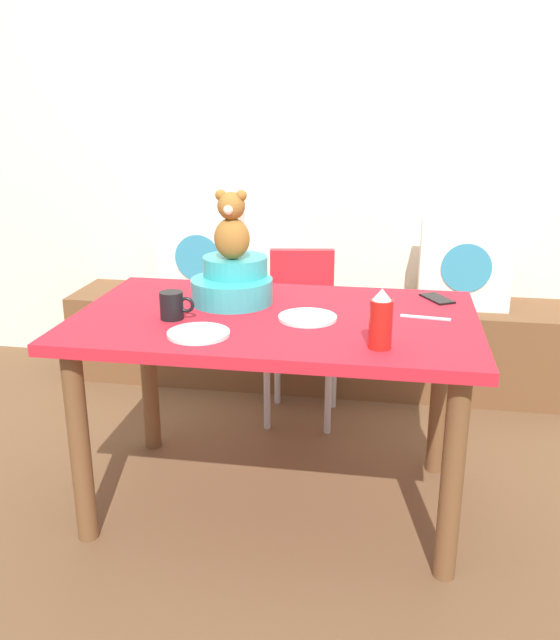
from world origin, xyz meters
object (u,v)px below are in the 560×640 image
pillow_floral_left (202,255)px  highchair (302,313)px  pillow_floral_right (465,265)px  cell_phone (437,299)px  teddy_bear (232,227)px  dinner_plate_near (199,333)px  dinner_plate_far (308,318)px  infant_seat_teal (233,282)px  ketchup_bottle (381,320)px  coffee_mug (172,305)px  dining_table (275,343)px  book_stack (272,293)px

pillow_floral_left → highchair: bearing=-35.1°
pillow_floral_right → cell_phone: (-0.18, -0.86, 0.06)m
highchair → teddy_bear: teddy_bear is taller
dinner_plate_near → dinner_plate_far: 0.39m
pillow_floral_left → infant_seat_teal: (0.41, -1.01, 0.13)m
ketchup_bottle → coffee_mug: (-0.70, 0.17, -0.04)m
dining_table → cell_phone: size_ratio=9.65×
pillow_floral_left → infant_seat_teal: size_ratio=1.33×
teddy_bear → dinner_plate_far: bearing=-29.9°
highchair → infant_seat_teal: infant_seat_teal is taller
cell_phone → dinner_plate_far: bearing=-174.2°
book_stack → ketchup_bottle: (0.59, -1.44, 0.34)m
dinner_plate_near → ketchup_bottle: bearing=-2.0°
pillow_floral_right → teddy_bear: bearing=-132.8°
dining_table → pillow_floral_right: bearing=57.0°
highchair → cell_phone: (0.57, -0.44, 0.22)m
infant_seat_teal → dinner_plate_far: infant_seat_teal is taller
coffee_mug → dinner_plate_far: (0.45, 0.07, -0.04)m
coffee_mug → cell_phone: 0.98m
ketchup_bottle → coffee_mug: ketchup_bottle is taller
teddy_bear → dinner_plate_far: size_ratio=1.25×
infant_seat_teal → teddy_bear: (0.00, -0.00, 0.21)m
book_stack → teddy_bear: size_ratio=0.80×
book_stack → coffee_mug: bearing=-95.2°
pillow_floral_right → ketchup_bottle: 1.48m
book_stack → cell_phone: 1.21m
infant_seat_teal → ketchup_bottle: (0.55, -0.41, 0.02)m
pillow_floral_left → dining_table: 1.30m
teddy_bear → coffee_mug: teddy_bear is taller
coffee_mug → cell_phone: (0.90, 0.39, -0.04)m
pillow_floral_left → highchair: pillow_floral_left is taller
infant_seat_teal → pillow_floral_left: bearing=112.2°
ketchup_bottle → highchair: bearing=110.2°
dinner_plate_near → pillow_floral_right: bearing=55.8°
dining_table → infant_seat_teal: size_ratio=4.21×
pillow_floral_left → book_stack: 0.42m
dining_table → teddy_bear: 0.45m
ketchup_bottle → dinner_plate_near: ketchup_bottle is taller
highchair → cell_phone: bearing=-38.0°
pillow_floral_left → cell_phone: 1.44m
dinner_plate_far → ketchup_bottle: bearing=-44.0°
pillow_floral_left → ketchup_bottle: size_ratio=2.38×
pillow_floral_right → dining_table: bearing=-123.0°
infant_seat_teal → coffee_mug: bearing=-122.1°
pillow_floral_right → dinner_plate_far: (-0.63, -1.18, 0.07)m
ketchup_bottle → infant_seat_teal: bearing=143.0°
infant_seat_teal → dining_table: bearing=-38.3°
teddy_bear → cell_phone: size_ratio=1.74×
dining_table → highchair: size_ratio=1.76×
highchair → dinner_plate_far: (0.12, -0.76, 0.22)m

